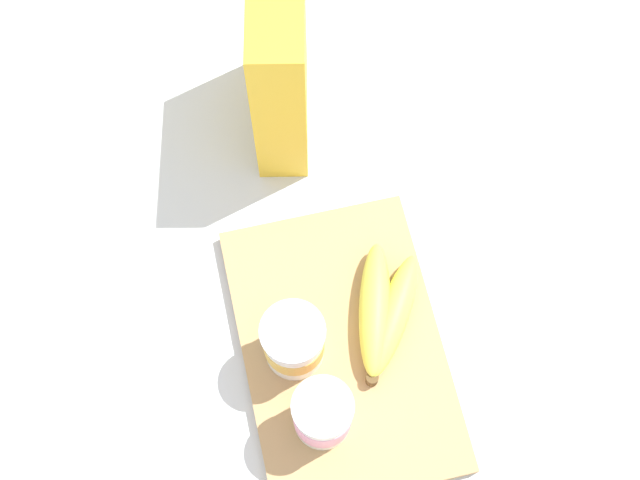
{
  "coord_description": "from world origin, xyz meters",
  "views": [
    {
      "loc": [
        -0.24,
        0.08,
        0.95
      ],
      "look_at": [
        0.11,
        0.0,
        0.07
      ],
      "focal_mm": 47.21,
      "sensor_mm": 36.0,
      "label": 1
    }
  ],
  "objects_px": {
    "yogurt_cup_front": "(323,414)",
    "banana_bunch": "(383,312)",
    "cereal_box": "(280,59)",
    "yogurt_cup_back": "(294,342)",
    "cutting_board": "(342,348)"
  },
  "relations": [
    {
      "from": "cereal_box",
      "to": "yogurt_cup_front",
      "type": "relative_size",
      "value": 2.75
    },
    {
      "from": "cutting_board",
      "to": "yogurt_cup_front",
      "type": "bearing_deg",
      "value": 152.51
    },
    {
      "from": "cutting_board",
      "to": "banana_bunch",
      "type": "distance_m",
      "value": 0.06
    },
    {
      "from": "yogurt_cup_front",
      "to": "cutting_board",
      "type": "bearing_deg",
      "value": -27.49
    },
    {
      "from": "banana_bunch",
      "to": "yogurt_cup_back",
      "type": "bearing_deg",
      "value": 99.6
    },
    {
      "from": "yogurt_cup_front",
      "to": "yogurt_cup_back",
      "type": "bearing_deg",
      "value": 8.75
    },
    {
      "from": "cereal_box",
      "to": "yogurt_cup_front",
      "type": "bearing_deg",
      "value": -173.71
    },
    {
      "from": "cereal_box",
      "to": "yogurt_cup_back",
      "type": "height_order",
      "value": "cereal_box"
    },
    {
      "from": "yogurt_cup_front",
      "to": "banana_bunch",
      "type": "relative_size",
      "value": 0.55
    },
    {
      "from": "cutting_board",
      "to": "yogurt_cup_back",
      "type": "xyz_separation_m",
      "value": [
        0.01,
        0.05,
        0.05
      ]
    },
    {
      "from": "cereal_box",
      "to": "banana_bunch",
      "type": "height_order",
      "value": "cereal_box"
    },
    {
      "from": "cutting_board",
      "to": "yogurt_cup_back",
      "type": "bearing_deg",
      "value": 84.61
    },
    {
      "from": "cutting_board",
      "to": "yogurt_cup_front",
      "type": "distance_m",
      "value": 0.1
    },
    {
      "from": "cutting_board",
      "to": "cereal_box",
      "type": "relative_size",
      "value": 1.35
    },
    {
      "from": "cutting_board",
      "to": "cereal_box",
      "type": "xyz_separation_m",
      "value": [
        0.32,
        0.0,
        0.12
      ]
    }
  ]
}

